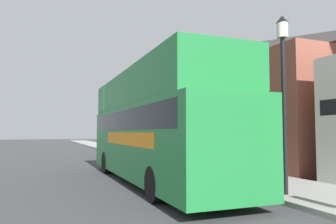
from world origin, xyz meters
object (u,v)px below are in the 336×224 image
tour_bus (152,134)px  parked_car_ahead_of_bus (120,151)px  lamp_post_nearest (283,71)px  lamp_post_second (170,105)px

tour_bus → parked_car_ahead_of_bus: size_ratio=2.47×
lamp_post_nearest → lamp_post_second: (-0.18, 8.65, -0.31)m
parked_car_ahead_of_bus → lamp_post_second: 5.75m
lamp_post_nearest → lamp_post_second: 8.66m
tour_bus → lamp_post_nearest: 5.43m
tour_bus → parked_car_ahead_of_bus: bearing=84.7°
lamp_post_second → lamp_post_nearest: bearing=-88.8°
parked_car_ahead_of_bus → lamp_post_nearest: (1.78, -13.45, 3.03)m
tour_bus → lamp_post_second: (2.41, 4.25, 1.55)m
tour_bus → lamp_post_second: lamp_post_second is taller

